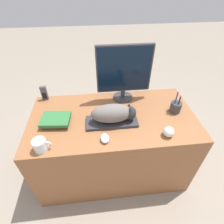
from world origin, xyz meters
TOP-DOWN VIEW (x-y plane):
  - ground_plane at (0.00, 0.00)m, footprint 12.00×12.00m
  - desk at (0.00, 0.35)m, footprint 1.35×0.69m
  - keyboard at (-0.02, 0.27)m, footprint 0.40×0.15m
  - cat at (0.01, 0.27)m, footprint 0.34×0.14m
  - monitor at (0.12, 0.59)m, footprint 0.46×0.18m
  - computer_mouse at (-0.08, 0.10)m, footprint 0.06×0.09m
  - coffee_mug at (-0.51, 0.07)m, footprint 0.12×0.09m
  - pen_cup at (0.52, 0.35)m, footprint 0.09×0.09m
  - baseball at (0.37, 0.10)m, footprint 0.08×0.08m
  - phone at (-0.58, 0.65)m, footprint 0.05×0.03m
  - book_stack at (-0.45, 0.31)m, footprint 0.23×0.18m

SIDE VIEW (x-z plane):
  - ground_plane at x=0.00m, z-range 0.00..0.00m
  - desk at x=0.00m, z-range 0.00..0.71m
  - keyboard at x=-0.02m, z-range 0.71..0.73m
  - computer_mouse at x=-0.08m, z-range 0.71..0.74m
  - book_stack at x=-0.45m, z-range 0.71..0.77m
  - baseball at x=0.37m, z-range 0.71..0.78m
  - coffee_mug at x=-0.51m, z-range 0.71..0.79m
  - pen_cup at x=0.52m, z-range 0.65..0.85m
  - phone at x=-0.58m, z-range 0.71..0.84m
  - cat at x=0.01m, z-range 0.73..0.88m
  - monitor at x=0.12m, z-range 0.73..1.22m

